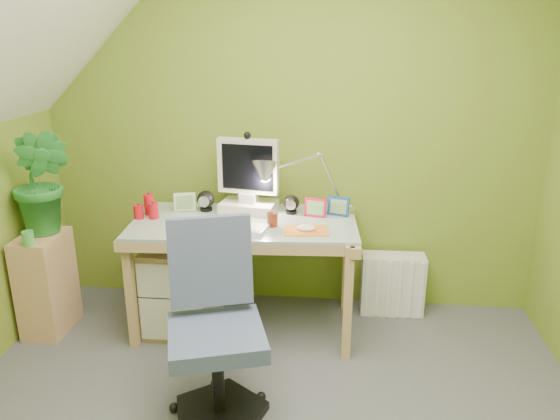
# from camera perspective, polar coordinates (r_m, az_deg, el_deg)

# --- Properties ---
(wall_back) EXTENTS (3.20, 0.01, 2.40)m
(wall_back) POSITION_cam_1_polar(r_m,az_deg,el_deg) (3.53, 1.03, 8.51)
(wall_back) COLOR olive
(wall_back) RESTS_ON floor
(desk) EXTENTS (1.37, 0.75, 0.72)m
(desk) POSITION_cam_1_polar(r_m,az_deg,el_deg) (3.41, -3.63, -6.76)
(desk) COLOR tan
(desk) RESTS_ON floor
(monitor) EXTENTS (0.40, 0.26, 0.51)m
(monitor) POSITION_cam_1_polar(r_m,az_deg,el_deg) (3.37, -3.34, 4.03)
(monitor) COLOR beige
(monitor) RESTS_ON desk
(speaker_left) EXTENTS (0.12, 0.12, 0.13)m
(speaker_left) POSITION_cam_1_polar(r_m,az_deg,el_deg) (3.46, -7.76, 0.99)
(speaker_left) COLOR black
(speaker_left) RESTS_ON desk
(speaker_right) EXTENTS (0.11, 0.11, 0.12)m
(speaker_right) POSITION_cam_1_polar(r_m,az_deg,el_deg) (3.37, 1.20, 0.59)
(speaker_right) COLOR black
(speaker_right) RESTS_ON desk
(keyboard) EXTENTS (0.50, 0.24, 0.02)m
(keyboard) POSITION_cam_1_polar(r_m,az_deg,el_deg) (3.16, -5.62, -1.68)
(keyboard) COLOR white
(keyboard) RESTS_ON desk
(mousepad) EXTENTS (0.27, 0.20, 0.01)m
(mousepad) POSITION_cam_1_polar(r_m,az_deg,el_deg) (3.10, 2.74, -2.15)
(mousepad) COLOR orange
(mousepad) RESTS_ON desk
(mouse) EXTENTS (0.12, 0.08, 0.04)m
(mouse) POSITION_cam_1_polar(r_m,az_deg,el_deg) (3.10, 2.75, -1.88)
(mouse) COLOR white
(mouse) RESTS_ON mousepad
(amber_tumbler) EXTENTS (0.07, 0.07, 0.08)m
(amber_tumbler) POSITION_cam_1_polar(r_m,az_deg,el_deg) (3.16, -0.80, -0.99)
(amber_tumbler) COLOR maroon
(amber_tumbler) RESTS_ON desk
(candle_cluster) EXTENTS (0.19, 0.17, 0.13)m
(candle_cluster) POSITION_cam_1_polar(r_m,az_deg,el_deg) (3.41, -13.73, 0.36)
(candle_cluster) COLOR red
(candle_cluster) RESTS_ON desk
(photo_frame_red) EXTENTS (0.13, 0.05, 0.11)m
(photo_frame_red) POSITION_cam_1_polar(r_m,az_deg,el_deg) (3.33, 3.71, 0.27)
(photo_frame_red) COLOR red
(photo_frame_red) RESTS_ON desk
(photo_frame_blue) EXTENTS (0.13, 0.06, 0.11)m
(photo_frame_blue) POSITION_cam_1_polar(r_m,az_deg,el_deg) (3.36, 6.12, 0.41)
(photo_frame_blue) COLOR #163C99
(photo_frame_blue) RESTS_ON desk
(photo_frame_green) EXTENTS (0.14, 0.05, 0.12)m
(photo_frame_green) POSITION_cam_1_polar(r_m,az_deg,el_deg) (3.47, -9.91, 0.84)
(photo_frame_green) COLOR #B6D894
(photo_frame_green) RESTS_ON desk
(desk_lamp) EXTENTS (0.57, 0.33, 0.57)m
(desk_lamp) POSITION_cam_1_polar(r_m,az_deg,el_deg) (3.32, 4.36, 4.32)
(desk_lamp) COLOR #ACACB1
(desk_lamp) RESTS_ON desk
(side_ledge) EXTENTS (0.23, 0.36, 0.63)m
(side_ledge) POSITION_cam_1_polar(r_m,az_deg,el_deg) (3.69, -23.19, -7.06)
(side_ledge) COLOR tan
(side_ledge) RESTS_ON floor
(potted_plant) EXTENTS (0.38, 0.32, 0.64)m
(potted_plant) POSITION_cam_1_polar(r_m,az_deg,el_deg) (3.50, -23.59, 2.73)
(potted_plant) COLOR #297C2E
(potted_plant) RESTS_ON side_ledge
(green_cup) EXTENTS (0.07, 0.07, 0.08)m
(green_cup) POSITION_cam_1_polar(r_m,az_deg,el_deg) (3.42, -24.82, -2.70)
(green_cup) COLOR green
(green_cup) RESTS_ON side_ledge
(task_chair) EXTENTS (0.63, 0.63, 0.90)m
(task_chair) POSITION_cam_1_polar(r_m,az_deg,el_deg) (2.62, -6.68, -12.88)
(task_chair) COLOR #424E6D
(task_chair) RESTS_ON floor
(radiator) EXTENTS (0.41, 0.17, 0.41)m
(radiator) POSITION_cam_1_polar(r_m,az_deg,el_deg) (3.71, 11.65, -7.59)
(radiator) COLOR silver
(radiator) RESTS_ON floor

